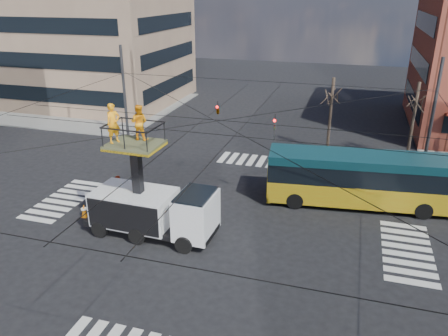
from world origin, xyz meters
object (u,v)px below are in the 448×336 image
utility_truck (153,197)px  city_bus (363,179)px  worker_ground (119,191)px  traffic_cone (84,211)px  flagger (301,190)px

utility_truck → city_bus: 12.43m
utility_truck → worker_ground: utility_truck is taller
utility_truck → traffic_cone: 5.07m
city_bus → worker_ground: (-13.94, -4.23, -0.77)m
city_bus → traffic_cone: (-15.14, -6.15, -1.34)m
traffic_cone → worker_ground: 2.33m
city_bus → flagger: city_bus is taller
traffic_cone → worker_ground: (1.20, 1.91, 0.57)m
utility_truck → city_bus: size_ratio=0.62×
flagger → utility_truck: bearing=-86.8°
city_bus → utility_truck: bearing=-153.9°
utility_truck → worker_ground: 4.46m
traffic_cone → flagger: (11.67, 5.08, 0.61)m
utility_truck → flagger: (6.97, 5.65, -1.20)m
city_bus → flagger: bearing=-169.6°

